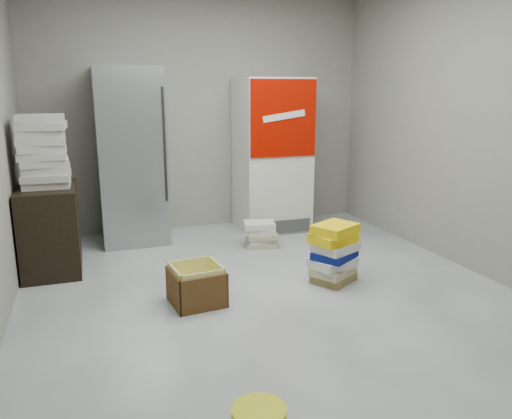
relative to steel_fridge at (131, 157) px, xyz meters
The scene contains 10 objects.
ground 2.50m from the steel_fridge, 67.10° to the right, with size 5.00×5.00×0.00m, color silver.
room_shell 2.46m from the steel_fridge, 67.10° to the right, with size 4.04×5.04×2.82m.
steel_fridge is the anchor object (origin of this frame).
coke_cooler 1.65m from the steel_fridge, ahead, with size 0.80×0.73×1.80m.
wood_shelf 1.23m from the steel_fridge, 138.69° to the right, with size 0.50×0.80×0.80m, color black.
supply_box_stack 1.11m from the steel_fridge, 138.48° to the right, with size 0.44×0.44×0.65m.
phonebook_stack_main 2.51m from the steel_fridge, 50.95° to the right, with size 0.47×0.46×0.53m.
phonebook_stack_side 1.65m from the steel_fridge, 28.40° to the right, with size 0.40×0.34×0.27m.
cardboard_box 2.11m from the steel_fridge, 81.56° to the right, with size 0.43×0.43×0.32m.
bucket_lid 3.60m from the steel_fridge, 85.58° to the right, with size 0.29×0.29×0.08m, color yellow.
Camera 1 is at (-1.38, -3.45, 1.66)m, focal length 35.00 mm.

